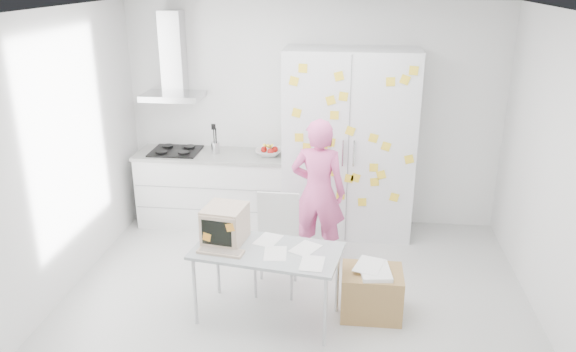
# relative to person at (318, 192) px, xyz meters

# --- Properties ---
(floor) EXTENTS (4.50, 4.00, 0.02)m
(floor) POSITION_rel_person_xyz_m (-0.15, -0.88, -0.81)
(floor) COLOR silver
(floor) RESTS_ON ground
(walls) EXTENTS (4.52, 4.01, 2.70)m
(walls) POSITION_rel_person_xyz_m (-0.15, -0.16, 0.55)
(walls) COLOR white
(walls) RESTS_ON ground
(ceiling) EXTENTS (4.50, 4.00, 0.02)m
(ceiling) POSITION_rel_person_xyz_m (-0.15, -0.88, 1.90)
(ceiling) COLOR white
(ceiling) RESTS_ON walls
(counter_run) EXTENTS (1.84, 0.63, 1.28)m
(counter_run) POSITION_rel_person_xyz_m (-1.35, 0.82, -0.33)
(counter_run) COLOR white
(counter_run) RESTS_ON ground
(range_hood) EXTENTS (0.70, 0.48, 1.01)m
(range_hood) POSITION_rel_person_xyz_m (-1.80, 0.96, 1.16)
(range_hood) COLOR silver
(range_hood) RESTS_ON walls
(tall_cabinet) EXTENTS (1.50, 0.68, 2.20)m
(tall_cabinet) POSITION_rel_person_xyz_m (0.30, 0.80, 0.30)
(tall_cabinet) COLOR silver
(tall_cabinet) RESTS_ON ground
(person) EXTENTS (0.62, 0.45, 1.60)m
(person) POSITION_rel_person_xyz_m (0.00, 0.00, 0.00)
(person) COLOR #E85A9E
(person) RESTS_ON ground
(desk) EXTENTS (1.37, 0.83, 1.03)m
(desk) POSITION_rel_person_xyz_m (-0.63, -1.07, -0.02)
(desk) COLOR #A4ACAF
(desk) RESTS_ON ground
(chair) EXTENTS (0.44, 0.44, 0.96)m
(chair) POSITION_rel_person_xyz_m (-0.36, -0.58, -0.26)
(chair) COLOR silver
(chair) RESTS_ON ground
(cardboard_box) EXTENTS (0.55, 0.46, 0.48)m
(cardboard_box) POSITION_rel_person_xyz_m (0.57, -0.97, -0.57)
(cardboard_box) COLOR #A57F47
(cardboard_box) RESTS_ON ground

